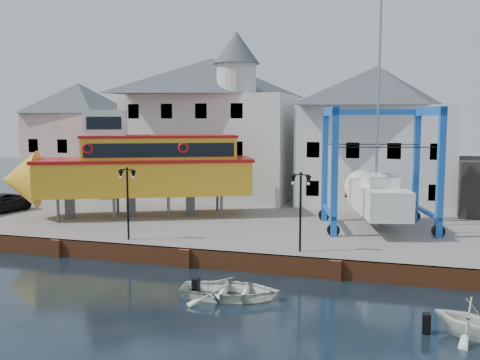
# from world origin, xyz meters

# --- Properties ---
(ground) EXTENTS (140.00, 140.00, 0.00)m
(ground) POSITION_xyz_m (0.00, 0.00, 0.00)
(ground) COLOR black
(ground) RESTS_ON ground
(hardstanding) EXTENTS (44.00, 22.00, 1.00)m
(hardstanding) POSITION_xyz_m (0.00, 11.00, 0.50)
(hardstanding) COLOR #6C645D
(hardstanding) RESTS_ON ground
(quay_wall) EXTENTS (44.00, 0.47, 1.00)m
(quay_wall) POSITION_xyz_m (-0.00, 0.10, 0.50)
(quay_wall) COLOR brown
(quay_wall) RESTS_ON ground
(building_pink) EXTENTS (8.00, 7.00, 10.30)m
(building_pink) POSITION_xyz_m (-18.00, 18.00, 6.15)
(building_pink) COLOR tan
(building_pink) RESTS_ON hardstanding
(building_white_main) EXTENTS (14.00, 8.30, 14.00)m
(building_white_main) POSITION_xyz_m (-4.87, 18.39, 7.34)
(building_white_main) COLOR silver
(building_white_main) RESTS_ON hardstanding
(building_white_right) EXTENTS (12.00, 8.00, 11.20)m
(building_white_right) POSITION_xyz_m (9.00, 19.00, 6.60)
(building_white_right) COLOR silver
(building_white_right) RESTS_ON hardstanding
(lamp_post_left) EXTENTS (1.12, 0.32, 4.20)m
(lamp_post_left) POSITION_xyz_m (-4.00, 1.20, 4.17)
(lamp_post_left) COLOR black
(lamp_post_left) RESTS_ON hardstanding
(lamp_post_right) EXTENTS (1.12, 0.32, 4.20)m
(lamp_post_right) POSITION_xyz_m (6.00, 1.20, 4.17)
(lamp_post_right) COLOR black
(lamp_post_right) RESTS_ON hardstanding
(tour_boat) EXTENTS (17.48, 10.96, 7.55)m
(tour_boat) POSITION_xyz_m (-7.44, 8.10, 4.56)
(tour_boat) COLOR #59595E
(tour_boat) RESTS_ON hardstanding
(travel_lift) EXTENTS (7.96, 10.08, 14.75)m
(travel_lift) POSITION_xyz_m (9.40, 9.44, 3.46)
(travel_lift) COLOR #134BAC
(travel_lift) RESTS_ON hardstanding
(motorboat_b) EXTENTS (4.79, 3.66, 0.93)m
(motorboat_b) POSITION_xyz_m (3.80, -4.08, 0.00)
(motorboat_b) COLOR white
(motorboat_b) RESTS_ON ground
(motorboat_c) EXTENTS (3.88, 3.73, 1.57)m
(motorboat_c) POSITION_xyz_m (13.59, -5.79, 0.00)
(motorboat_c) COLOR white
(motorboat_c) RESTS_ON ground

